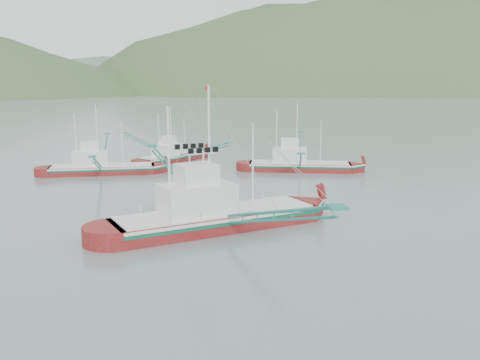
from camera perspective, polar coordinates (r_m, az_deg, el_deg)
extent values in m
plane|color=slate|center=(40.26, 1.60, -6.07)|extent=(1200.00, 1200.00, 0.00)
cube|color=maroon|center=(42.44, -2.54, -4.87)|extent=(17.02, 9.14, 2.19)
cube|color=silver|center=(42.19, -2.55, -3.65)|extent=(16.73, 9.12, 0.24)
cube|color=#0C5640|center=(42.26, -2.54, -4.01)|extent=(16.74, 9.14, 0.24)
cube|color=silver|center=(42.14, -2.55, -3.36)|extent=(16.17, 8.68, 0.13)
cube|color=silver|center=(41.21, -4.63, -2.07)|extent=(6.29, 5.00, 2.41)
cube|color=silver|center=(40.81, -4.67, 0.63)|extent=(3.45, 3.16, 1.54)
cylinder|color=white|center=(40.98, -3.30, 3.18)|extent=(0.18, 0.18, 9.88)
cylinder|color=white|center=(39.83, -7.58, 1.80)|extent=(0.15, 0.15, 8.39)
cylinder|color=white|center=(42.94, 1.37, 1.55)|extent=(0.13, 0.13, 6.91)
cube|color=maroon|center=(68.34, -14.47, 0.79)|extent=(12.75, 3.53, 1.69)
cube|color=silver|center=(68.22, -14.50, 1.38)|extent=(12.49, 3.59, 0.19)
cube|color=#0C5640|center=(68.25, -14.49, 1.21)|extent=(12.49, 3.61, 0.19)
cube|color=silver|center=(68.19, -14.50, 1.52)|extent=(12.11, 3.35, 0.10)
cube|color=silver|center=(68.17, -15.60, 2.22)|extent=(4.27, 2.76, 1.86)
cube|color=silver|center=(67.97, -15.67, 3.49)|extent=(2.22, 1.89, 1.19)
cylinder|color=white|center=(67.74, -15.01, 4.66)|extent=(0.14, 0.14, 7.63)
cylinder|color=white|center=(68.07, -17.13, 4.09)|extent=(0.12, 0.12, 6.48)
cylinder|color=white|center=(67.68, -12.46, 3.79)|extent=(0.10, 0.10, 5.34)
cube|color=maroon|center=(68.76, 6.37, 1.13)|extent=(13.34, 6.96, 1.72)
cube|color=silver|center=(68.65, 6.39, 1.73)|extent=(13.11, 6.95, 0.19)
cube|color=#0C5640|center=(68.68, 6.38, 1.55)|extent=(13.11, 6.97, 0.19)
cube|color=silver|center=(68.62, 6.39, 1.87)|extent=(12.67, 6.61, 0.10)
cube|color=silver|center=(68.48, 5.33, 2.64)|extent=(4.90, 3.86, 1.89)
cube|color=silver|center=(68.28, 5.35, 3.92)|extent=(2.68, 2.45, 1.20)
cylinder|color=white|center=(68.13, 6.09, 5.06)|extent=(0.14, 0.14, 7.73)
cylinder|color=white|center=(68.22, 3.91, 4.61)|extent=(0.12, 0.12, 6.57)
cylinder|color=white|center=(68.33, 8.60, 4.04)|extent=(0.10, 0.10, 5.41)
cube|color=maroon|center=(76.74, -7.11, 2.11)|extent=(10.70, 9.83, 1.53)
cube|color=silver|center=(76.65, -7.12, 2.59)|extent=(10.57, 9.73, 0.17)
cube|color=#0C5640|center=(76.67, -7.12, 2.45)|extent=(10.58, 9.74, 0.17)
cube|color=silver|center=(76.62, -7.13, 2.71)|extent=(10.17, 9.34, 0.09)
cube|color=silver|center=(75.72, -7.76, 3.21)|extent=(4.50, 4.36, 1.69)
cube|color=silver|center=(75.55, -7.79, 4.25)|extent=(2.61, 2.58, 1.07)
cylinder|color=white|center=(75.95, -7.39, 5.22)|extent=(0.12, 0.12, 6.90)
cylinder|color=white|center=(74.43, -8.66, 4.67)|extent=(0.11, 0.11, 5.86)
cylinder|color=white|center=(77.94, -5.96, 4.63)|extent=(0.09, 0.09, 4.83)
ellipsoid|color=#39582D|center=(529.56, 17.47, 9.11)|extent=(684.00, 432.00, 306.00)
ellipsoid|color=slate|center=(598.96, -7.16, 9.66)|extent=(960.00, 400.00, 240.00)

